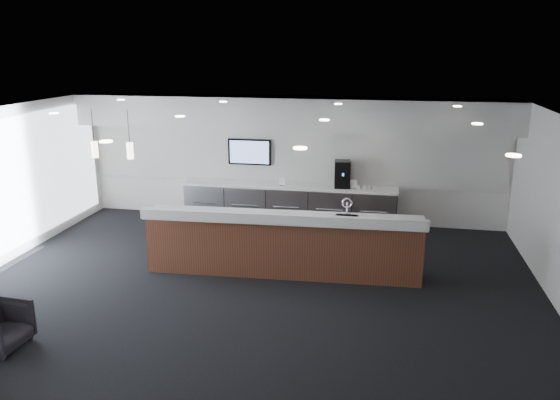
# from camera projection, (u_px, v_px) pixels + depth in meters

# --- Properties ---
(ground) EXTENTS (10.00, 10.00, 0.00)m
(ground) POSITION_uv_depth(u_px,v_px,m) (253.00, 287.00, 9.61)
(ground) COLOR black
(ground) RESTS_ON ground
(ceiling) EXTENTS (10.00, 8.00, 0.02)m
(ceiling) POSITION_uv_depth(u_px,v_px,m) (250.00, 116.00, 8.79)
(ceiling) COLOR black
(ceiling) RESTS_ON back_wall
(back_wall) EXTENTS (10.00, 0.02, 3.00)m
(back_wall) POSITION_uv_depth(u_px,v_px,m) (291.00, 159.00, 12.98)
(back_wall) COLOR white
(back_wall) RESTS_ON ground
(soffit_bulkhead) EXTENTS (10.00, 0.90, 0.70)m
(soffit_bulkhead) POSITION_uv_depth(u_px,v_px,m) (288.00, 113.00, 12.24)
(soffit_bulkhead) COLOR silver
(soffit_bulkhead) RESTS_ON back_wall
(alcove_panel) EXTENTS (9.80, 0.06, 1.40)m
(alcove_panel) POSITION_uv_depth(u_px,v_px,m) (291.00, 155.00, 12.92)
(alcove_panel) COLOR silver
(alcove_panel) RESTS_ON back_wall
(back_credenza) EXTENTS (5.06, 0.66, 0.95)m
(back_credenza) POSITION_uv_depth(u_px,v_px,m) (289.00, 204.00, 12.92)
(back_credenza) COLOR gray
(back_credenza) RESTS_ON ground
(wall_tv) EXTENTS (1.05, 0.08, 0.62)m
(wall_tv) POSITION_uv_depth(u_px,v_px,m) (250.00, 152.00, 13.03)
(wall_tv) COLOR black
(wall_tv) RESTS_ON back_wall
(pendant_left) EXTENTS (0.12, 0.12, 0.30)m
(pendant_left) POSITION_uv_depth(u_px,v_px,m) (136.00, 148.00, 10.18)
(pendant_left) COLOR #FFEBC6
(pendant_left) RESTS_ON ceiling
(pendant_right) EXTENTS (0.12, 0.12, 0.30)m
(pendant_right) POSITION_uv_depth(u_px,v_px,m) (102.00, 147.00, 10.31)
(pendant_right) COLOR #FFEBC6
(pendant_right) RESTS_ON ceiling
(ceiling_can_lights) EXTENTS (7.00, 5.00, 0.02)m
(ceiling_can_lights) POSITION_uv_depth(u_px,v_px,m) (250.00, 118.00, 8.80)
(ceiling_can_lights) COLOR white
(ceiling_can_lights) RESTS_ON ceiling
(service_counter) EXTENTS (5.12, 1.08, 1.49)m
(service_counter) POSITION_uv_depth(u_px,v_px,m) (283.00, 244.00, 10.06)
(service_counter) COLOR #5A2E1E
(service_counter) RESTS_ON ground
(coffee_machine) EXTENTS (0.40, 0.50, 0.62)m
(coffee_machine) POSITION_uv_depth(u_px,v_px,m) (342.00, 174.00, 12.51)
(coffee_machine) COLOR black
(coffee_machine) RESTS_ON back_credenza
(info_sign_left) EXTENTS (0.15, 0.05, 0.20)m
(info_sign_left) POSITION_uv_depth(u_px,v_px,m) (282.00, 181.00, 12.70)
(info_sign_left) COLOR white
(info_sign_left) RESTS_ON back_credenza
(info_sign_right) EXTENTS (0.16, 0.03, 0.22)m
(info_sign_right) POSITION_uv_depth(u_px,v_px,m) (353.00, 184.00, 12.41)
(info_sign_right) COLOR white
(info_sign_right) RESTS_ON back_credenza
(cup_0) EXTENTS (0.09, 0.09, 0.09)m
(cup_0) POSITION_uv_depth(u_px,v_px,m) (371.00, 188.00, 12.36)
(cup_0) COLOR white
(cup_0) RESTS_ON back_credenza
(cup_1) EXTENTS (0.13, 0.13, 0.09)m
(cup_1) POSITION_uv_depth(u_px,v_px,m) (364.00, 187.00, 12.38)
(cup_1) COLOR white
(cup_1) RESTS_ON back_credenza
(cup_2) EXTENTS (0.12, 0.12, 0.09)m
(cup_2) POSITION_uv_depth(u_px,v_px,m) (358.00, 187.00, 12.41)
(cup_2) COLOR white
(cup_2) RESTS_ON back_credenza
(cup_3) EXTENTS (0.12, 0.12, 0.09)m
(cup_3) POSITION_uv_depth(u_px,v_px,m) (352.00, 187.00, 12.43)
(cup_3) COLOR white
(cup_3) RESTS_ON back_credenza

